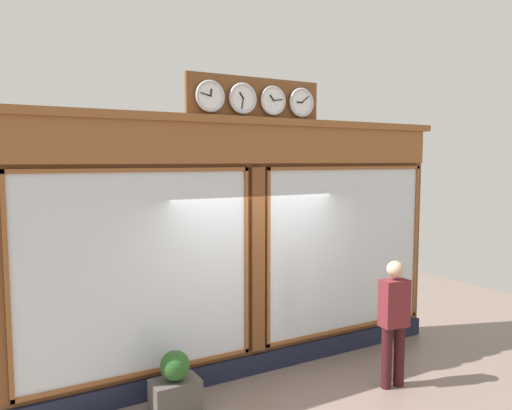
# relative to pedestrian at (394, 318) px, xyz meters

# --- Properties ---
(shop_facade) EXTENTS (6.54, 0.42, 4.10)m
(shop_facade) POSITION_rel_pedestrian_xyz_m (1.36, -1.39, 0.88)
(shop_facade) COLOR brown
(shop_facade) RESTS_ON ground_plane
(pedestrian) EXTENTS (0.39, 0.27, 1.69)m
(pedestrian) POSITION_rel_pedestrian_xyz_m (0.00, 0.00, 0.00)
(pedestrian) COLOR #3A1316
(pedestrian) RESTS_ON ground_plane
(planter_box) EXTENTS (0.56, 0.36, 0.43)m
(planter_box) POSITION_rel_pedestrian_xyz_m (2.76, -0.73, -0.72)
(planter_box) COLOR #4C4742
(planter_box) RESTS_ON ground_plane
(planter_shrub) EXTENTS (0.35, 0.35, 0.35)m
(planter_shrub) POSITION_rel_pedestrian_xyz_m (2.76, -0.73, -0.33)
(planter_shrub) COLOR #285623
(planter_shrub) RESTS_ON planter_box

